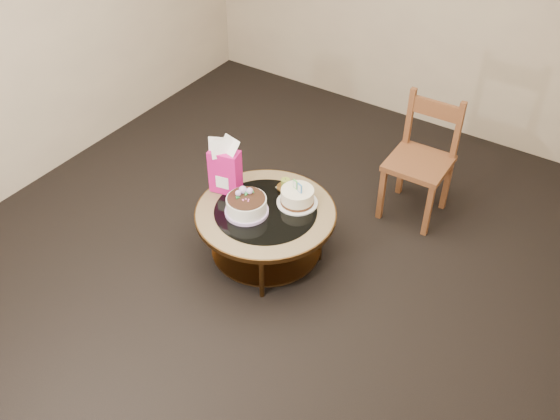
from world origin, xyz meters
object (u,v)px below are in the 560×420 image
Objects in this scene: decorated_cake at (246,206)px; cream_cake at (297,197)px; coffee_table at (266,219)px; dining_chair at (421,159)px; gift_bag at (225,166)px.

decorated_cake is 1.05× the size of cream_cake.
decorated_cake reaches higher than coffee_table.
cream_cake is 0.30× the size of dining_chair.
decorated_cake is at bearing -36.84° from gift_bag.
cream_cake is 0.67× the size of gift_bag.
dining_chair reaches higher than coffee_table.
gift_bag reaches higher than cream_cake.
decorated_cake is at bearing -123.90° from dining_chair.
gift_bag is 0.44× the size of dining_chair.
gift_bag is (-0.38, 0.04, 0.30)m from coffee_table.
coffee_table is at bearing 43.82° from decorated_cake.
coffee_table is 3.26× the size of decorated_cake.
decorated_cake is at bearing -107.89° from cream_cake.
gift_bag is (-0.52, -0.16, 0.16)m from cream_cake.
gift_bag is 1.55m from dining_chair.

